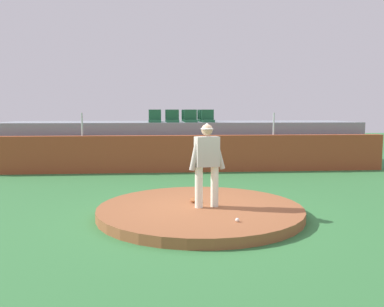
{
  "coord_description": "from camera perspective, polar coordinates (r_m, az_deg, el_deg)",
  "views": [
    {
      "loc": [
        -0.84,
        -8.28,
        2.23
      ],
      "look_at": [
        0.0,
        2.15,
        1.1
      ],
      "focal_mm": 37.28,
      "sensor_mm": 36.0,
      "label": 1
    }
  ],
  "objects": [
    {
      "name": "stadium_chair_9",
      "position": [
        17.23,
        -3.02,
        5.14
      ],
      "size": [
        0.48,
        0.44,
        0.5
      ],
      "rotation": [
        0.0,
        0.0,
        3.14
      ],
      "color": "#1F5837",
      "rests_on": "bleacher_platform"
    },
    {
      "name": "stadium_chair_5",
      "position": [
        16.41,
        -3.0,
        5.09
      ],
      "size": [
        0.48,
        0.44,
        0.5
      ],
      "rotation": [
        0.0,
        0.0,
        3.14
      ],
      "color": "#1F5837",
      "rests_on": "bleacher_platform"
    },
    {
      "name": "stadium_chair_8",
      "position": [
        17.25,
        -5.26,
        5.12
      ],
      "size": [
        0.48,
        0.44,
        0.5
      ],
      "rotation": [
        0.0,
        0.0,
        3.14
      ],
      "color": "#1F5837",
      "rests_on": "bleacher_platform"
    },
    {
      "name": "stadium_chair_7",
      "position": [
        16.5,
        1.89,
        5.1
      ],
      "size": [
        0.48,
        0.44,
        0.5
      ],
      "rotation": [
        0.0,
        0.0,
        3.14
      ],
      "color": "#1F5837",
      "rests_on": "bleacher_platform"
    },
    {
      "name": "fielding_glove",
      "position": [
        8.9,
        0.41,
        -6.66
      ],
      "size": [
        0.2,
        0.3,
        0.11
      ],
      "primitive_type": "ellipsoid",
      "rotation": [
        0.0,
        0.0,
        1.56
      ],
      "color": "brown",
      "rests_on": "pitchers_mound"
    },
    {
      "name": "pitchers_mound",
      "position": [
        8.59,
        1.17,
        -8.18
      ],
      "size": [
        4.36,
        4.36,
        0.2
      ],
      "primitive_type": "cylinder",
      "color": "brown",
      "rests_on": "ground_plane"
    },
    {
      "name": "stadium_chair_1",
      "position": [
        15.54,
        -2.75,
        5.03
      ],
      "size": [
        0.48,
        0.44,
        0.5
      ],
      "rotation": [
        0.0,
        0.0,
        3.14
      ],
      "color": "#1F5837",
      "rests_on": "bleacher_platform"
    },
    {
      "name": "fence_post_left",
      "position": [
        14.69,
        -15.46,
        4.04
      ],
      "size": [
        0.06,
        0.06,
        0.82
      ],
      "primitive_type": "cylinder",
      "color": "silver",
      "rests_on": "brick_barrier"
    },
    {
      "name": "ground_plane",
      "position": [
        8.62,
        1.17,
        -8.82
      ],
      "size": [
        60.0,
        60.0,
        0.0
      ],
      "primitive_type": "plane",
      "color": "#35763B"
    },
    {
      "name": "bleacher_platform",
      "position": [
        16.68,
        -1.71,
        1.53
      ],
      "size": [
        14.38,
        3.17,
        1.77
      ],
      "primitive_type": "cube",
      "color": "gray",
      "rests_on": "ground_plane"
    },
    {
      "name": "stadium_chair_6",
      "position": [
        16.45,
        -0.39,
        5.1
      ],
      "size": [
        0.48,
        0.44,
        0.5
      ],
      "rotation": [
        0.0,
        0.0,
        3.14
      ],
      "color": "#1F5837",
      "rests_on": "bleacher_platform"
    },
    {
      "name": "brick_barrier",
      "position": [
        14.53,
        -1.27,
        -0.01
      ],
      "size": [
        14.96,
        0.4,
        1.33
      ],
      "primitive_type": "cube",
      "color": "#9B4427",
      "rests_on": "ground_plane"
    },
    {
      "name": "pitcher",
      "position": [
        8.32,
        2.14,
        -0.73
      ],
      "size": [
        0.8,
        0.36,
        1.78
      ],
      "rotation": [
        0.0,
        0.0,
        0.22
      ],
      "color": "white",
      "rests_on": "pitchers_mound"
    },
    {
      "name": "fence_post_right",
      "position": [
        15.03,
        11.6,
        4.18
      ],
      "size": [
        0.06,
        0.06,
        0.82
      ],
      "primitive_type": "cylinder",
      "color": "silver",
      "rests_on": "brick_barrier"
    },
    {
      "name": "stadium_chair_0",
      "position": [
        15.53,
        -5.33,
        5.01
      ],
      "size": [
        0.48,
        0.44,
        0.5
      ],
      "rotation": [
        0.0,
        0.0,
        3.14
      ],
      "color": "#1F5837",
      "rests_on": "bleacher_platform"
    },
    {
      "name": "baseball",
      "position": [
        7.43,
        6.49,
        -9.43
      ],
      "size": [
        0.07,
        0.07,
        0.07
      ],
      "primitive_type": "sphere",
      "color": "white",
      "rests_on": "pitchers_mound"
    },
    {
      "name": "stadium_chair_11",
      "position": [
        17.35,
        1.6,
        5.15
      ],
      "size": [
        0.48,
        0.44,
        0.5
      ],
      "rotation": [
        0.0,
        0.0,
        3.14
      ],
      "color": "#1F5837",
      "rests_on": "bleacher_platform"
    },
    {
      "name": "stadium_chair_3",
      "position": [
        15.69,
        2.3,
        5.05
      ],
      "size": [
        0.48,
        0.44,
        0.5
      ],
      "rotation": [
        0.0,
        0.0,
        3.14
      ],
      "color": "#1F5837",
      "rests_on": "bleacher_platform"
    },
    {
      "name": "stadium_chair_4",
      "position": [
        16.4,
        -5.38,
        5.07
      ],
      "size": [
        0.48,
        0.44,
        0.5
      ],
      "rotation": [
        0.0,
        0.0,
        3.14
      ],
      "color": "#1F5837",
      "rests_on": "bleacher_platform"
    },
    {
      "name": "stadium_chair_2",
      "position": [
        15.58,
        -0.16,
        5.04
      ],
      "size": [
        0.48,
        0.44,
        0.5
      ],
      "rotation": [
        0.0,
        0.0,
        3.14
      ],
      "color": "#1F5837",
      "rests_on": "bleacher_platform"
    },
    {
      "name": "stadium_chair_10",
      "position": [
        17.28,
        -0.68,
        5.15
      ],
      "size": [
        0.48,
        0.44,
        0.5
      ],
      "rotation": [
        0.0,
        0.0,
        3.14
      ],
      "color": "#1F5837",
      "rests_on": "bleacher_platform"
    }
  ]
}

